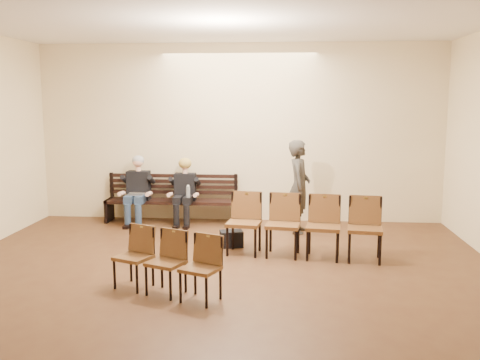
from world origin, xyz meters
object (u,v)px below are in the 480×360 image
Objects in this scene: bench at (171,211)px; seated_man at (137,191)px; seated_woman at (184,194)px; chair_row_front at (303,226)px; laptop at (136,196)px; water_bottle at (188,198)px; chair_row_back at (166,263)px; passerby at (299,180)px; bag at (231,239)px.

bench is 2.01× the size of seated_man.
seated_woman reaches higher than chair_row_front.
water_bottle reaches higher than laptop.
seated_man is at bearing 133.52° from chair_row_back.
chair_row_back is at bearing -79.15° from bench.
water_bottle is at bearing 89.77° from passerby.
passerby is at bearing -5.55° from water_bottle.
chair_row_back is (1.39, -3.65, -0.16)m from laptop.
water_bottle is at bearing -14.82° from seated_man.
bag is at bearing 138.99° from passerby.
bench is 1.81× the size of chair_row_back.
chair_row_front is 2.47m from chair_row_back.
laptop is 0.13× the size of chair_row_front.
bag is at bearing -55.59° from seated_woman.
water_bottle is (1.05, -0.28, -0.07)m from seated_man.
laptop is (-0.93, -0.13, -0.03)m from seated_woman.
water_bottle is 0.13× the size of passerby.
laptop reaches higher than bench.
bench is 0.77m from laptop.
passerby is 1.64m from chair_row_front.
laptop is 0.85× the size of bag.
bench is 3.97m from chair_row_back.
seated_man is 3.76m from chair_row_front.
seated_woman is at bearing 0.00° from seated_man.
seated_man is at bearing 165.18° from water_bottle.
chair_row_front is at bearing -40.22° from water_bottle.
chair_row_front is (0.02, -1.57, -0.49)m from passerby.
bag is 0.15× the size of chair_row_front.
bench is 1.34× the size of passerby.
chair_row_back reaches higher than bench.
water_bottle is at bearing -3.42° from laptop.
laptop is at bearing 134.17° from chair_row_back.
chair_row_back is (1.39, -3.78, -0.25)m from seated_man.
chair_row_back is (-1.76, -1.73, -0.09)m from chair_row_front.
chair_row_back is (0.75, -3.90, 0.17)m from bench.
water_bottle reaches higher than bench.
seated_woman is at bearing 114.13° from water_bottle.
seated_man is at bearing 142.02° from bag.
seated_woman is at bearing 12.59° from laptop.
seated_man is 1.10× the size of seated_woman.
seated_man is 2.58m from bag.
water_bottle is 0.68× the size of bag.
bench is at bearing 25.95° from laptop.
passerby reaches higher than laptop.
chair_row_front reaches higher than laptop.
seated_woman is 0.94m from laptop.
passerby is at bearing -13.58° from bench.
passerby reaches higher than bag.
water_bottle is at bearing -65.87° from seated_woman.
laptop is at bearing -89.81° from seated_man.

